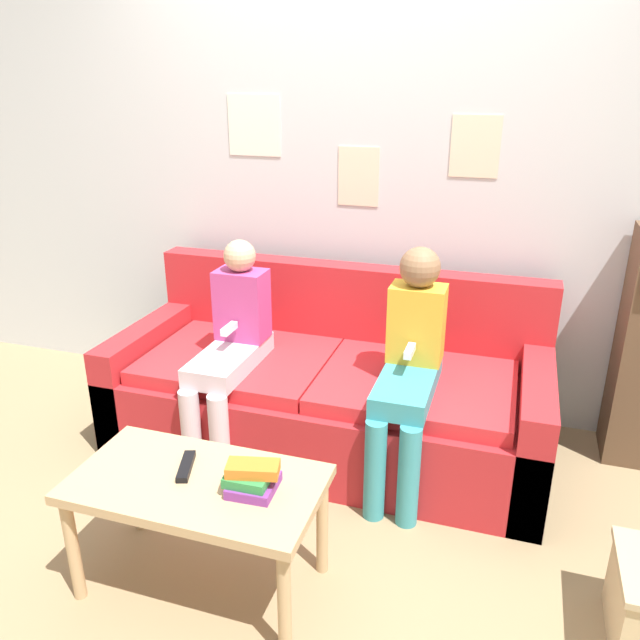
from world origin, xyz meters
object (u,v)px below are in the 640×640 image
(person_left, at_px, (231,344))
(person_right, at_px, (410,361))
(coffee_table, at_px, (197,494))
(couch, at_px, (329,392))
(tv_remote, at_px, (186,466))

(person_left, height_order, person_right, person_right)
(coffee_table, xyz_separation_m, person_left, (-0.27, 0.85, 0.18))
(person_right, bearing_deg, coffee_table, -123.60)
(couch, relative_size, tv_remote, 11.93)
(person_left, distance_m, tv_remote, 0.84)
(coffee_table, height_order, tv_remote, tv_remote)
(person_left, bearing_deg, person_right, 0.62)
(couch, distance_m, person_right, 0.57)
(couch, xyz_separation_m, person_right, (0.43, -0.21, 0.32))
(couch, distance_m, person_left, 0.56)
(couch, relative_size, coffee_table, 2.40)
(tv_remote, bearing_deg, person_left, 85.72)
(coffee_table, xyz_separation_m, tv_remote, (-0.06, 0.05, 0.07))
(person_right, bearing_deg, tv_remote, -127.89)
(person_left, height_order, tv_remote, person_left)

